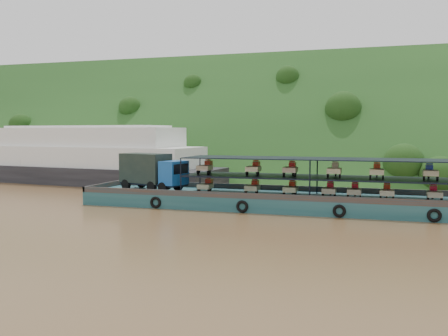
% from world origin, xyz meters
% --- Properties ---
extents(ground, '(160.00, 160.00, 0.00)m').
position_xyz_m(ground, '(0.00, 0.00, 0.00)').
color(ground, brown).
rests_on(ground, ground).
extents(hillside, '(140.00, 39.60, 39.60)m').
position_xyz_m(hillside, '(0.00, 36.00, 0.00)').
color(hillside, '#1A3A15').
rests_on(hillside, ground).
extents(cargo_barge, '(35.00, 7.18, 4.73)m').
position_xyz_m(cargo_barge, '(2.86, -0.95, 1.18)').
color(cargo_barge, '#15464B').
rests_on(cargo_barge, ground).
extents(passenger_ferry, '(38.56, 13.64, 7.64)m').
position_xyz_m(passenger_ferry, '(-24.75, 13.67, 3.31)').
color(passenger_ferry, black).
rests_on(passenger_ferry, ground).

